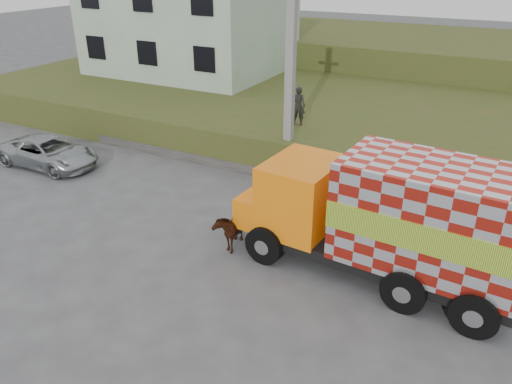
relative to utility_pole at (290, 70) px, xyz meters
The scene contains 10 objects.
ground 6.23m from the utility_pole, 77.74° to the right, with size 120.00×120.00×0.00m, color #474749.
embankment 6.42m from the utility_pole, 79.51° to the left, with size 40.00×12.00×1.50m, color #344C19.
embankment_far 17.62m from the utility_pole, 86.71° to the left, with size 40.00×12.00×3.00m, color #344C19.
retaining_strip 4.02m from the utility_pole, 158.20° to the right, with size 16.00×0.50×0.40m, color #595651.
building 13.07m from the utility_pole, 139.97° to the left, with size 10.00×8.00×6.00m, color #A9C2A6.
utility_pole is the anchor object (origin of this frame).
cargo_truck 7.30m from the utility_pole, 43.37° to the right, with size 7.72×3.13×3.37m.
cow 6.40m from the utility_pole, 83.55° to the right, with size 0.64×1.41×1.19m, color black.
suv 10.17m from the utility_pole, 158.22° to the right, with size 1.94×4.21×1.17m, color #B8BDC3.
pedestrian 2.55m from the utility_pole, 102.73° to the left, with size 0.57×0.37×1.55m, color #2A2825.
Camera 1 is at (6.14, -11.49, 7.81)m, focal length 35.00 mm.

